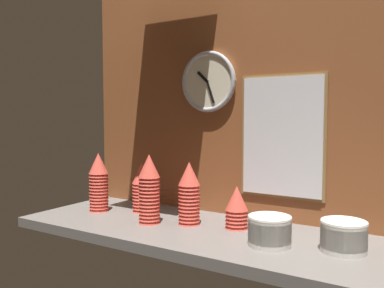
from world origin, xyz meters
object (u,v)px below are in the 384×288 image
at_px(cup_stack_center_left, 149,189).
at_px(menu_board, 282,136).
at_px(cup_stack_center, 189,193).
at_px(cup_stack_far_left, 99,182).
at_px(cup_stack_center_right, 237,207).
at_px(cup_stack_left, 142,187).
at_px(wall_clock, 208,82).
at_px(bowl_stack_far_right, 344,235).
at_px(bowl_stack_right, 270,230).

distance_m(cup_stack_center_left, menu_board, 0.58).
xyz_separation_m(cup_stack_center, menu_board, (0.30, 0.23, 0.23)).
distance_m(cup_stack_far_left, cup_stack_center_right, 0.67).
bearing_deg(cup_stack_center_left, cup_stack_far_left, 172.28).
distance_m(cup_stack_left, cup_stack_center_right, 0.49).
relative_size(cup_stack_center_left, wall_clock, 1.05).
relative_size(cup_stack_center_right, bowl_stack_far_right, 1.14).
bearing_deg(bowl_stack_far_right, cup_stack_center, 178.73).
bearing_deg(bowl_stack_right, cup_stack_left, 167.26).
height_order(cup_stack_center, bowl_stack_right, cup_stack_center).
height_order(cup_stack_center_right, bowl_stack_far_right, cup_stack_center_right).
bearing_deg(menu_board, cup_stack_left, -165.18).
bearing_deg(bowl_stack_far_right, wall_clock, 159.98).
relative_size(cup_stack_left, cup_stack_center_left, 0.80).
distance_m(bowl_stack_right, menu_board, 0.44).
relative_size(cup_stack_left, cup_stack_center_right, 1.35).
relative_size(bowl_stack_right, menu_board, 0.29).
bearing_deg(cup_stack_center, cup_stack_far_left, -176.83).
distance_m(wall_clock, menu_board, 0.41).
bearing_deg(cup_stack_left, wall_clock, 29.93).
xyz_separation_m(cup_stack_center_right, bowl_stack_right, (0.18, -0.13, -0.03)).
xyz_separation_m(cup_stack_far_left, cup_stack_center_right, (0.66, 0.07, -0.05)).
bearing_deg(cup_stack_left, cup_stack_center_left, -42.74).
distance_m(cup_stack_center, bowl_stack_right, 0.39).
relative_size(cup_stack_center_left, menu_board, 0.56).
relative_size(cup_stack_center, bowl_stack_right, 1.73).
height_order(cup_stack_far_left, bowl_stack_right, cup_stack_far_left).
height_order(cup_stack_center_left, menu_board, menu_board).
distance_m(cup_stack_center, cup_stack_center_left, 0.16).
bearing_deg(bowl_stack_right, bowl_stack_far_right, 17.20).
bearing_deg(cup_stack_center, cup_stack_center_right, 13.38).
distance_m(cup_stack_center, cup_stack_far_left, 0.47).
distance_m(cup_stack_far_left, bowl_stack_right, 0.85).
height_order(cup_stack_center_left, wall_clock, wall_clock).
relative_size(cup_stack_center_left, bowl_stack_right, 1.93).
height_order(cup_stack_center, cup_stack_center_left, cup_stack_center_left).
bearing_deg(cup_stack_center_left, bowl_stack_right, -1.39).
bearing_deg(cup_stack_left, bowl_stack_right, -12.74).
xyz_separation_m(bowl_stack_far_right, wall_clock, (-0.64, 0.23, 0.54)).
xyz_separation_m(cup_stack_center, bowl_stack_right, (0.37, -0.08, -0.07)).
bearing_deg(bowl_stack_far_right, menu_board, 140.91).
bearing_deg(menu_board, cup_stack_center, -143.04).
relative_size(cup_stack_center_right, menu_board, 0.33).
height_order(cup_stack_far_left, menu_board, menu_board).
bearing_deg(cup_stack_left, cup_stack_center_right, -2.79).
relative_size(cup_stack_far_left, cup_stack_center_left, 0.95).
height_order(bowl_stack_right, menu_board, menu_board).
xyz_separation_m(cup_stack_left, menu_board, (0.60, 0.16, 0.24)).
bearing_deg(cup_stack_center_left, bowl_stack_far_right, 4.38).
relative_size(cup_stack_far_left, wall_clock, 0.99).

